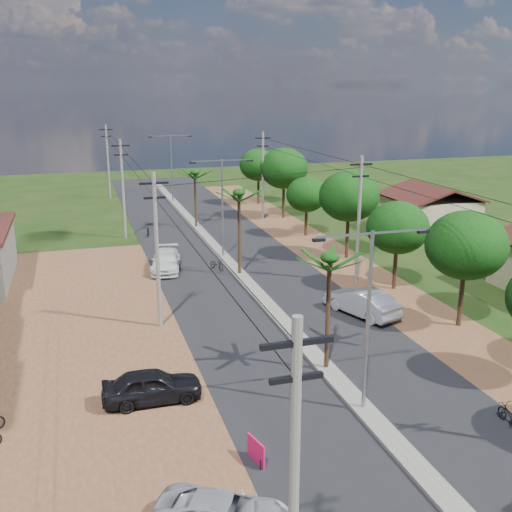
{
  "coord_description": "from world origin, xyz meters",
  "views": [
    {
      "loc": [
        -11.14,
        -20.66,
        13.53
      ],
      "look_at": [
        -0.37,
        14.62,
        3.0
      ],
      "focal_mm": 42.0,
      "sensor_mm": 36.0,
      "label": 1
    }
  ],
  "objects": [
    {
      "name": "ground",
      "position": [
        0.0,
        0.0,
        0.0
      ],
      "size": [
        160.0,
        160.0,
        0.0
      ],
      "primitive_type": "plane",
      "color": "black",
      "rests_on": "ground"
    },
    {
      "name": "road",
      "position": [
        0.0,
        15.0,
        0.02
      ],
      "size": [
        12.0,
        110.0,
        0.04
      ],
      "primitive_type": "cube",
      "color": "black",
      "rests_on": "ground"
    },
    {
      "name": "median",
      "position": [
        0.0,
        18.0,
        0.09
      ],
      "size": [
        1.0,
        90.0,
        0.18
      ],
      "primitive_type": "cube",
      "color": "#605E56",
      "rests_on": "ground"
    },
    {
      "name": "dirt_lot_west",
      "position": [
        -15.0,
        8.0,
        0.02
      ],
      "size": [
        18.0,
        46.0,
        0.04
      ],
      "primitive_type": "cube",
      "color": "#55301D",
      "rests_on": "ground"
    },
    {
      "name": "dirt_shoulder_east",
      "position": [
        8.5,
        15.0,
        0.01
      ],
      "size": [
        5.0,
        90.0,
        0.03
      ],
      "primitive_type": "cube",
      "color": "#55301D",
      "rests_on": "ground"
    },
    {
      "name": "house_east_far",
      "position": [
        21.0,
        28.0,
        2.39
      ],
      "size": [
        7.6,
        7.5,
        4.6
      ],
      "color": "#998A68",
      "rests_on": "ground"
    },
    {
      "name": "tree_east_c",
      "position": [
        9.7,
        7.0,
        4.86
      ],
      "size": [
        4.6,
        4.6,
        6.83
      ],
      "color": "black",
      "rests_on": "ground"
    },
    {
      "name": "tree_east_d",
      "position": [
        9.4,
        14.0,
        4.34
      ],
      "size": [
        4.2,
        4.2,
        6.13
      ],
      "color": "black",
      "rests_on": "ground"
    },
    {
      "name": "tree_east_e",
      "position": [
        9.6,
        22.0,
        5.09
      ],
      "size": [
        4.8,
        4.8,
        7.14
      ],
      "color": "black",
      "rests_on": "ground"
    },
    {
      "name": "tree_east_f",
      "position": [
        9.2,
        30.0,
        3.89
      ],
      "size": [
        3.8,
        3.8,
        5.52
      ],
      "color": "black",
      "rests_on": "ground"
    },
    {
      "name": "tree_east_g",
      "position": [
        9.8,
        38.0,
        5.24
      ],
      "size": [
        5.0,
        5.0,
        7.38
      ],
      "color": "black",
      "rests_on": "ground"
    },
    {
      "name": "tree_east_h",
      "position": [
        9.5,
        46.0,
        4.64
      ],
      "size": [
        4.4,
        4.4,
        6.52
      ],
      "color": "black",
      "rests_on": "ground"
    },
    {
      "name": "palm_median_near",
      "position": [
        0.0,
        4.0,
        5.54
      ],
      "size": [
        2.0,
        2.0,
        6.15
      ],
      "color": "black",
      "rests_on": "ground"
    },
    {
      "name": "palm_median_mid",
      "position": [
        0.0,
        20.0,
        5.9
      ],
      "size": [
        2.0,
        2.0,
        6.55
      ],
      "color": "black",
      "rests_on": "ground"
    },
    {
      "name": "palm_median_far",
      "position": [
        0.0,
        36.0,
        5.26
      ],
      "size": [
        2.0,
        2.0,
        5.85
      ],
      "color": "black",
      "rests_on": "ground"
    },
    {
      "name": "streetlight_near",
      "position": [
        0.0,
        0.0,
        4.79
      ],
      "size": [
        5.1,
        0.18,
        8.0
      ],
      "color": "gray",
      "rests_on": "ground"
    },
    {
      "name": "streetlight_mid",
      "position": [
        0.0,
        25.0,
        4.79
      ],
      "size": [
        5.1,
        0.18,
        8.0
      ],
      "color": "gray",
      "rests_on": "ground"
    },
    {
      "name": "streetlight_far",
      "position": [
        0.0,
        50.0,
        4.79
      ],
      "size": [
        5.1,
        0.18,
        8.0
      ],
      "color": "gray",
      "rests_on": "ground"
    },
    {
      "name": "utility_pole_w_a",
      "position": [
        -7.0,
        -10.0,
        4.76
      ],
      "size": [
        1.6,
        0.24,
        9.0
      ],
      "color": "#605E56",
      "rests_on": "ground"
    },
    {
      "name": "utility_pole_w_b",
      "position": [
        -7.0,
        12.0,
        4.76
      ],
      "size": [
        1.6,
        0.24,
        9.0
      ],
      "color": "#605E56",
      "rests_on": "ground"
    },
    {
      "name": "utility_pole_w_c",
      "position": [
        -7.0,
        34.0,
        4.76
      ],
      "size": [
        1.6,
        0.24,
        9.0
      ],
      "color": "#605E56",
      "rests_on": "ground"
    },
    {
      "name": "utility_pole_w_d",
      "position": [
        -7.0,
        55.0,
        4.76
      ],
      "size": [
        1.6,
        0.24,
        9.0
      ],
      "color": "#605E56",
      "rests_on": "ground"
    },
    {
      "name": "utility_pole_e_b",
      "position": [
        7.5,
        16.0,
        4.76
      ],
      "size": [
        1.6,
        0.24,
        9.0
      ],
      "color": "#605E56",
      "rests_on": "ground"
    },
    {
      "name": "utility_pole_e_c",
      "position": [
        7.5,
        38.0,
        4.76
      ],
      "size": [
        1.6,
        0.24,
        9.0
      ],
      "color": "#605E56",
      "rests_on": "ground"
    },
    {
      "name": "car_silver_mid",
      "position": [
        5.0,
        10.17,
        0.82
      ],
      "size": [
        3.34,
        5.3,
        1.65
      ],
      "primitive_type": "imported",
      "rotation": [
        0.0,
        0.0,
        3.49
      ],
      "color": "#ADAEB5",
      "rests_on": "ground"
    },
    {
      "name": "car_white_far",
      "position": [
        -5.0,
        22.82,
        0.73
      ],
      "size": [
        3.03,
        5.36,
        1.47
      ],
      "primitive_type": "imported",
      "rotation": [
        0.0,
        0.0,
        -0.2
      ],
      "color": "silver",
      "rests_on": "ground"
    },
    {
      "name": "car_parked_dark",
      "position": [
        -8.59,
        3.43,
        0.74
      ],
      "size": [
        4.4,
        1.83,
        1.49
      ],
      "primitive_type": "imported",
      "rotation": [
        0.0,
        0.0,
        1.55
      ],
      "color": "black",
      "rests_on": "ground"
    },
    {
      "name": "moto_rider_east",
      "position": [
        5.2,
        -2.89,
        0.44
      ],
      "size": [
        0.69,
        1.7,
        0.87
      ],
      "primitive_type": "imported",
      "rotation": [
        0.0,
        0.0,
        3.08
      ],
      "color": "black",
      "rests_on": "ground"
    },
    {
      "name": "moto_rider_west_a",
      "position": [
        -1.3,
        21.79,
        0.43
      ],
      "size": [
        1.16,
        1.74,
        0.86
      ],
      "primitive_type": "imported",
      "rotation": [
        0.0,
        0.0,
        0.39
      ],
      "color": "black",
      "rests_on": "ground"
    },
    {
      "name": "moto_rider_west_b",
      "position": [
        -5.0,
        33.77,
        0.46
      ],
      "size": [
        0.76,
        1.59,
        0.92
      ],
      "primitive_type": "imported",
      "rotation": [
        0.0,
        0.0,
        -0.22
      ],
      "color": "black",
      "rests_on": "ground"
    },
    {
      "name": "roadside_sign",
      "position": [
        -5.5,
        -2.18,
        0.48
      ],
      "size": [
        0.37,
        1.15,
        0.98
      ],
      "rotation": [
        0.0,
        0.0,
        0.25
      ],
      "color": "#B11049",
      "rests_on": "ground"
    }
  ]
}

